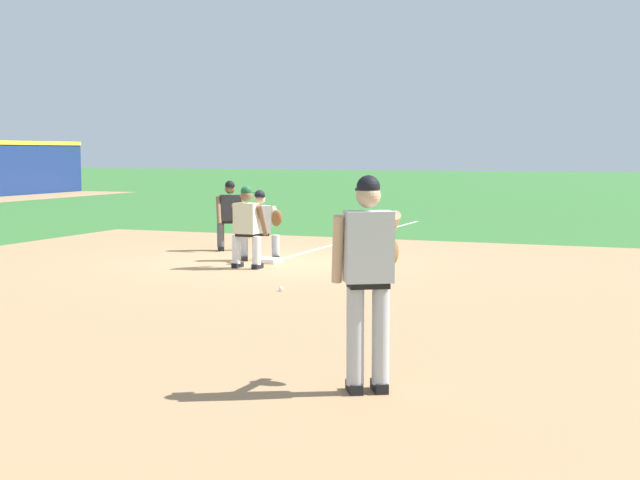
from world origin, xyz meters
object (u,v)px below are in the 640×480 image
object	(u,v)px
first_base_bag	(269,261)
pitcher	(369,270)
first_baseman	(261,222)
baserunner	(247,224)
umpire	(230,213)
baseball	(281,289)

from	to	relation	value
first_base_bag	pitcher	xyz separation A→B (m)	(-7.79, -4.50, 1.01)
first_baseman	baserunner	world-z (taller)	baserunner
umpire	pitcher	bearing A→B (deg)	-146.94
pitcher	umpire	world-z (taller)	pitcher
pitcher	baseball	bearing A→B (deg)	31.49
baseball	baserunner	distance (m)	2.79
first_baseman	first_base_bag	bearing A→B (deg)	-133.79
baseball	baserunner	size ratio (longest dim) A/B	0.05
first_base_bag	umpire	world-z (taller)	umpire
first_base_bag	baseball	distance (m)	3.39
first_base_bag	baseball	size ratio (longest dim) A/B	5.14
first_base_bag	first_baseman	xyz separation A→B (m)	(0.26, 0.27, 0.69)
pitcher	baserunner	world-z (taller)	pitcher
first_base_bag	pitcher	distance (m)	9.05
first_baseman	baseball	bearing A→B (deg)	-150.52
baseball	pitcher	world-z (taller)	pitcher
first_base_bag	umpire	size ratio (longest dim) A/B	0.26
umpire	baseball	bearing A→B (deg)	-145.37
pitcher	baserunner	size ratio (longest dim) A/B	1.27
baserunner	pitcher	bearing A→B (deg)	-146.81
baseball	umpire	world-z (taller)	umpire
baseball	pitcher	xyz separation A→B (m)	(-4.79, -2.93, 1.02)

